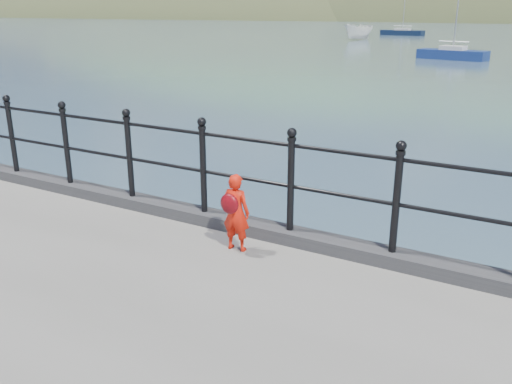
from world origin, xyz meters
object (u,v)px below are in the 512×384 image
Objects in this scene: child at (235,212)px; launch_white at (359,32)px; railing at (245,166)px; sailboat_left at (402,33)px; sailboat_port at (452,55)px.

child is 63.69m from launch_white.
sailboat_left is at bearing 104.07° from railing.
railing is 2.46× the size of sailboat_port.
launch_white is 0.58× the size of sailboat_left.
sailboat_left is (-18.93, 75.35, -1.12)m from child.
child is at bearing -71.44° from sailboat_port.
launch_white is at bearing -89.66° from sailboat_left.
sailboat_port is at bearing 97.18° from railing.
sailboat_left is 39.57m from sailboat_port.
sailboat_port is at bearing -38.64° from launch_white.
child is at bearing -70.90° from sailboat_left.
child is 0.12× the size of sailboat_port.
launch_white reaches higher than child.
launch_white is 26.81m from sailboat_port.
child is (0.18, -0.50, -0.37)m from railing.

